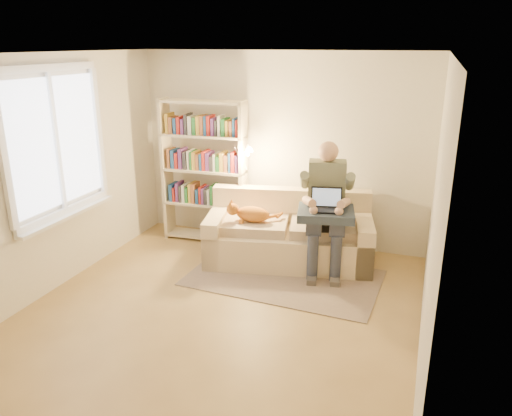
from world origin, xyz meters
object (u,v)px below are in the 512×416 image
at_px(person, 326,201).
at_px(laptop, 331,204).
at_px(sofa, 289,237).
at_px(cat, 249,213).
at_px(bookshelf, 204,165).

xyz_separation_m(person, laptop, (0.08, -0.14, 0.01)).
bearing_deg(sofa, laptop, -31.74).
xyz_separation_m(sofa, laptop, (0.56, -0.20, 0.56)).
bearing_deg(person, cat, 178.48).
xyz_separation_m(person, cat, (-0.93, -0.17, -0.21)).
bearing_deg(laptop, cat, 169.83).
xyz_separation_m(person, bookshelf, (-1.79, 0.37, 0.22)).
relative_size(sofa, laptop, 5.22).
xyz_separation_m(cat, laptop, (1.02, 0.03, 0.22)).
height_order(sofa, laptop, laptop).
bearing_deg(laptop, sofa, 148.26).
height_order(person, bookshelf, bookshelf).
bearing_deg(person, sofa, 160.77).
distance_m(person, bookshelf, 1.84).
bearing_deg(sofa, bookshelf, 154.56).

